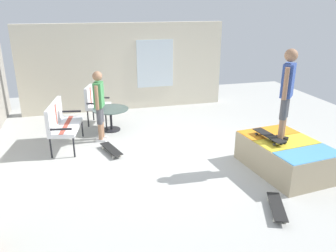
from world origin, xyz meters
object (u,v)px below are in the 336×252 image
(person_watching, at_px, (99,101))
(skateboard_spare, at_px, (277,207))
(patio_chair_near_house, at_px, (94,101))
(patio_table, at_px, (111,115))
(skate_ramp, at_px, (287,156))
(skateboard_on_ramp, at_px, (269,136))
(person_skater, at_px, (287,89))
(skateboard_by_bench, at_px, (111,149))
(patio_bench, at_px, (61,121))

(person_watching, relative_size, skateboard_spare, 2.01)
(patio_chair_near_house, xyz_separation_m, skateboard_spare, (-4.87, -2.47, -0.53))
(patio_table, distance_m, person_watching, 0.86)
(patio_table, relative_size, skateboard_spare, 1.10)
(skate_ramp, height_order, skateboard_on_ramp, skateboard_on_ramp)
(skate_ramp, height_order, person_skater, person_skater)
(person_watching, height_order, person_skater, person_skater)
(skateboard_by_bench, bearing_deg, skate_ramp, -117.54)
(skate_ramp, distance_m, person_skater, 1.31)
(person_skater, bearing_deg, patio_table, 44.32)
(skate_ramp, distance_m, patio_chair_near_house, 5.02)
(patio_bench, distance_m, person_skater, 4.74)
(patio_table, relative_size, person_skater, 0.52)
(patio_bench, xyz_separation_m, person_skater, (-2.21, -4.07, 0.99))
(skate_ramp, relative_size, skateboard_spare, 2.62)
(patio_bench, bearing_deg, patio_chair_near_house, -29.97)
(skate_ramp, distance_m, skateboard_on_ramp, 0.53)
(patio_chair_near_house, height_order, person_watching, person_watching)
(patio_chair_near_house, relative_size, person_watching, 0.62)
(patio_chair_near_house, xyz_separation_m, skateboard_on_ramp, (-3.50, -3.07, 0.07))
(skate_ramp, height_order, patio_chair_near_house, patio_chair_near_house)
(skateboard_by_bench, bearing_deg, patio_chair_near_house, 5.91)
(person_skater, distance_m, skateboard_spare, 2.14)
(skate_ramp, bearing_deg, patio_table, 44.86)
(patio_bench, distance_m, skateboard_spare, 4.80)
(skateboard_on_ramp, bearing_deg, person_watching, 52.77)
(skateboard_by_bench, bearing_deg, patio_bench, 58.51)
(skateboard_by_bench, bearing_deg, skateboard_on_ramp, -117.55)
(patio_table, bearing_deg, person_skater, -135.68)
(person_watching, distance_m, skateboard_by_bench, 1.18)
(skateboard_spare, bearing_deg, skate_ramp, -37.93)
(skate_ramp, xyz_separation_m, person_skater, (0.07, 0.13, 1.31))
(person_skater, distance_m, skateboard_on_ramp, 0.95)
(skate_ramp, distance_m, skateboard_by_bench, 3.61)
(person_skater, xyz_separation_m, skateboard_on_ramp, (0.10, 0.20, -0.92))
(patio_bench, relative_size, person_skater, 0.77)
(skateboard_by_bench, distance_m, skateboard_spare, 3.65)
(patio_table, bearing_deg, skateboard_by_bench, 173.77)
(patio_bench, height_order, person_watching, person_watching)
(person_watching, distance_m, person_skater, 4.04)
(patio_chair_near_house, height_order, person_skater, person_skater)
(patio_chair_near_house, xyz_separation_m, skateboard_by_bench, (-2.01, -0.21, -0.53))
(skateboard_on_ramp, bearing_deg, patio_bench, 61.39)
(patio_bench, height_order, person_skater, person_skater)
(patio_bench, relative_size, patio_chair_near_house, 1.30)
(patio_bench, bearing_deg, skateboard_spare, -136.81)
(skate_ramp, bearing_deg, skateboard_by_bench, 62.46)
(skateboard_by_bench, bearing_deg, person_watching, 10.25)
(patio_chair_near_house, distance_m, skateboard_on_ramp, 4.66)
(person_skater, relative_size, skateboard_spare, 2.11)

